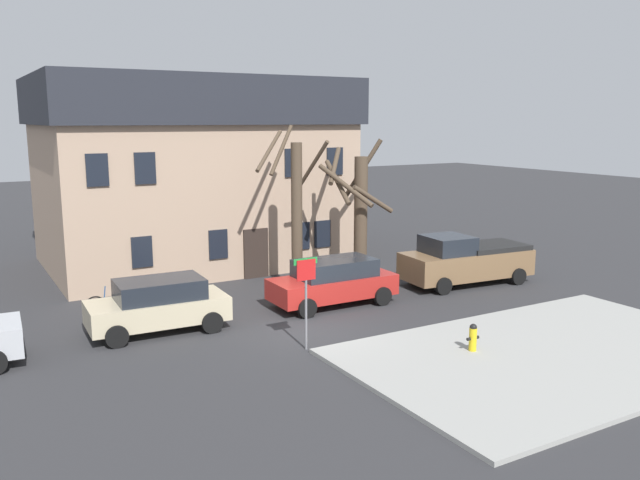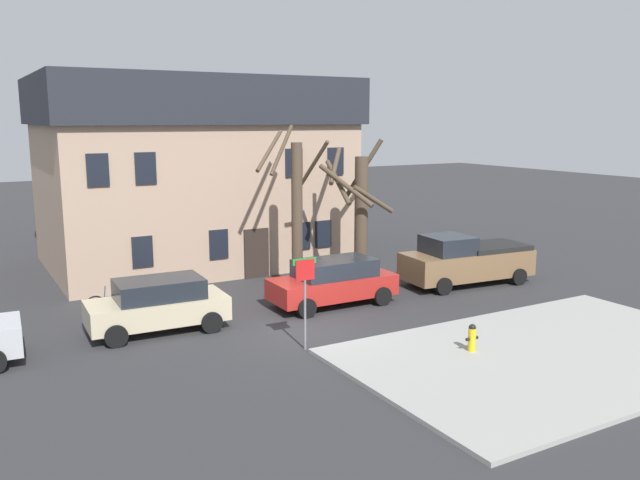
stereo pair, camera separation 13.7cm
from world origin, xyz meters
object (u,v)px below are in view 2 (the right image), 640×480
object	(u,v)px
building_main	(192,171)
car_red_wagon	(333,281)
car_beige_wagon	(158,304)
bicycle_leaning	(112,304)
street_sign_pole	(305,286)
pickup_truck_brown	(466,260)
tree_bare_near	(296,210)
tree_bare_mid	(359,210)
fire_hydrant	(472,337)

from	to	relation	value
building_main	car_red_wagon	size ratio (longest dim) A/B	2.91
car_beige_wagon	bicycle_leaning	xyz separation A→B (m)	(-0.89, 2.58, -0.51)
street_sign_pole	bicycle_leaning	bearing A→B (deg)	122.88
street_sign_pole	bicycle_leaning	size ratio (longest dim) A/B	1.57
bicycle_leaning	pickup_truck_brown	bearing A→B (deg)	-11.90
tree_bare_near	street_sign_pole	bearing A→B (deg)	-115.50
tree_bare_near	tree_bare_mid	bearing A→B (deg)	3.32
street_sign_pole	fire_hydrant	bearing A→B (deg)	-35.30
car_beige_wagon	tree_bare_near	bearing A→B (deg)	20.22
fire_hydrant	pickup_truck_brown	bearing A→B (deg)	49.13
car_red_wagon	building_main	bearing A→B (deg)	100.64
tree_bare_near	street_sign_pole	xyz separation A→B (m)	(-2.88, -6.04, -1.30)
tree_bare_mid	bicycle_leaning	xyz separation A→B (m)	(-10.00, 0.16, -2.59)
tree_bare_mid	bicycle_leaning	bearing A→B (deg)	179.09
tree_bare_mid	pickup_truck_brown	bearing A→B (deg)	-37.68
car_red_wagon	bicycle_leaning	world-z (taller)	car_red_wagon
car_beige_wagon	fire_hydrant	world-z (taller)	car_beige_wagon
fire_hydrant	bicycle_leaning	size ratio (longest dim) A/B	0.46
building_main	tree_bare_mid	distance (m)	8.54
tree_bare_mid	car_beige_wagon	world-z (taller)	tree_bare_mid
car_red_wagon	fire_hydrant	distance (m)	6.41
fire_hydrant	bicycle_leaning	xyz separation A→B (m)	(-8.02, 9.13, -0.16)
pickup_truck_brown	car_beige_wagon	bearing A→B (deg)	178.83
car_beige_wagon	fire_hydrant	distance (m)	9.68
pickup_truck_brown	bicycle_leaning	bearing A→B (deg)	168.10
bicycle_leaning	tree_bare_mid	bearing A→B (deg)	-0.91
tree_bare_near	car_beige_wagon	world-z (taller)	tree_bare_near
car_red_wagon	bicycle_leaning	bearing A→B (deg)	158.92
car_beige_wagon	car_red_wagon	xyz separation A→B (m)	(6.33, -0.20, -0.00)
car_beige_wagon	pickup_truck_brown	world-z (taller)	pickup_truck_brown
fire_hydrant	street_sign_pole	xyz separation A→B (m)	(-3.90, 2.76, 1.38)
car_red_wagon	pickup_truck_brown	size ratio (longest dim) A/B	0.82
pickup_truck_brown	tree_bare_near	bearing A→B (deg)	158.81
pickup_truck_brown	street_sign_pole	size ratio (longest dim) A/B	2.04
car_beige_wagon	street_sign_pole	xyz separation A→B (m)	(3.23, -3.79, 1.03)
building_main	car_red_wagon	bearing A→B (deg)	-79.36
tree_bare_mid	bicycle_leaning	world-z (taller)	tree_bare_mid
car_beige_wagon	street_sign_pole	size ratio (longest dim) A/B	1.60
car_beige_wagon	bicycle_leaning	world-z (taller)	car_beige_wagon
building_main	fire_hydrant	distance (m)	16.69
building_main	bicycle_leaning	world-z (taller)	building_main
fire_hydrant	car_beige_wagon	bearing A→B (deg)	137.40
tree_bare_mid	fire_hydrant	bearing A→B (deg)	-102.43
tree_bare_near	street_sign_pole	distance (m)	6.82
pickup_truck_brown	street_sign_pole	xyz separation A→B (m)	(-9.34, -3.54, 0.91)
fire_hydrant	street_sign_pole	distance (m)	4.97
tree_bare_mid	street_sign_pole	size ratio (longest dim) A/B	2.15
tree_bare_near	street_sign_pole	size ratio (longest dim) A/B	2.35
building_main	pickup_truck_brown	bearing A→B (deg)	-50.41
pickup_truck_brown	bicycle_leaning	world-z (taller)	pickup_truck_brown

